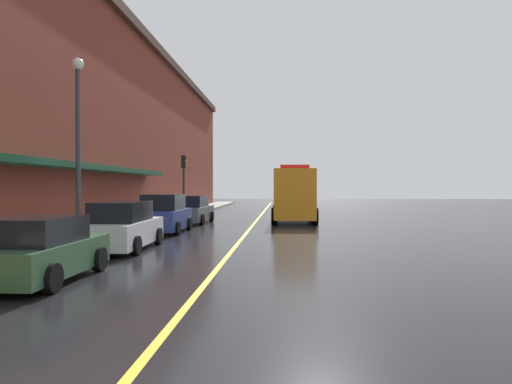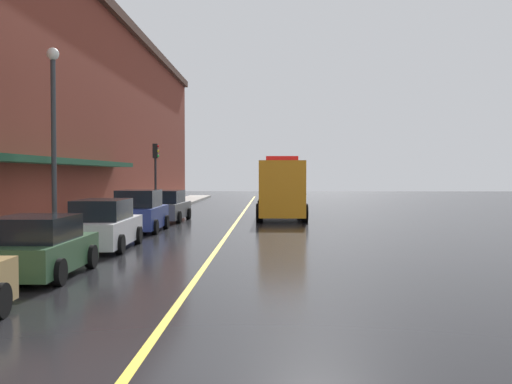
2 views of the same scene
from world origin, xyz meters
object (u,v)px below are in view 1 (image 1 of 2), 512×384
Objects in this scene: parked_car_1 at (38,251)px; parked_car_4 at (192,210)px; street_lamp_left at (78,129)px; parked_car_2 at (123,227)px; parking_meter_2 at (165,206)px; traffic_light_near at (184,174)px; parked_car_3 at (164,215)px; utility_truck at (294,195)px.

parked_car_4 is (0.15, 17.44, 0.07)m from parked_car_1.
parked_car_4 is 11.82m from street_lamp_left.
parked_car_2 is 3.52× the size of parking_meter_2.
parked_car_1 is 0.88× the size of parked_car_2.
traffic_light_near is (-1.27, 21.69, 2.43)m from parked_car_1.
street_lamp_left is (-2.08, -11.06, 3.61)m from parked_car_4.
parked_car_2 is 6.09m from parked_car_3.
parking_meter_2 is at bearing -90.73° from traffic_light_near.
traffic_light_near is (-1.26, 10.07, 2.29)m from parked_car_3.
parked_car_3 is 0.61× the size of street_lamp_left.
traffic_light_near is (-1.37, 16.17, 2.35)m from parked_car_2.
parked_car_4 is (0.16, 5.82, -0.07)m from parked_car_3.
parked_car_1 is 17.44m from parked_car_4.
utility_truck is 15.98m from street_lamp_left.
street_lamp_left is at bearing 16.19° from parked_car_1.
parked_car_4 is at bearing -1.16° from parked_car_1.
utility_truck is at bearing 20.27° from parking_meter_2.
traffic_light_near is at bearing -104.36° from utility_truck.
traffic_light_near reaches higher than parked_car_3.
parking_meter_2 is at bearing 86.71° from street_lamp_left.
parked_car_4 is at bearing -1.57° from parked_car_2.
traffic_light_near reaches higher than parked_car_1.
traffic_light_near reaches higher than parked_car_2.
parking_meter_2 is 10.99m from street_lamp_left.
utility_truck is at bearing -14.38° from traffic_light_near.
parked_car_1 is at bearing -73.13° from street_lamp_left.
parked_car_4 reaches higher than parking_meter_2.
parked_car_1 is 3.11× the size of parking_meter_2.
parked_car_3 is at bearing -0.61° from parked_car_1.
parking_meter_2 is at bearing 114.45° from parked_car_4.
parked_car_1 is 16.89m from parking_meter_2.
traffic_light_near reaches higher than utility_truck.
street_lamp_left is (-2.03, 0.86, 3.60)m from parked_car_2.
traffic_light_near is at bearing 20.62° from parked_car_4.
parked_car_4 is (0.05, 11.91, -0.01)m from parked_car_2.
parked_car_2 reaches higher than parked_car_4.
parked_car_3 reaches higher than parked_car_4.
utility_truck is (6.46, 19.71, 0.95)m from parked_car_1.
parked_car_4 is at bearing -1.57° from parked_car_3.
parked_car_2 is at bearing -22.82° from street_lamp_left.
parked_car_3 reaches higher than parking_meter_2.
parked_car_2 is at bearing -82.78° from parking_meter_2.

